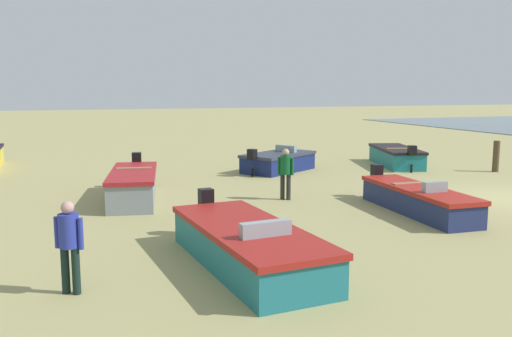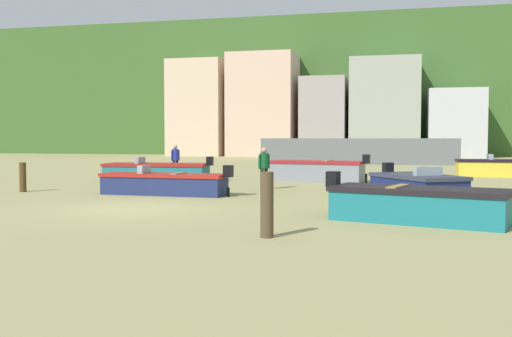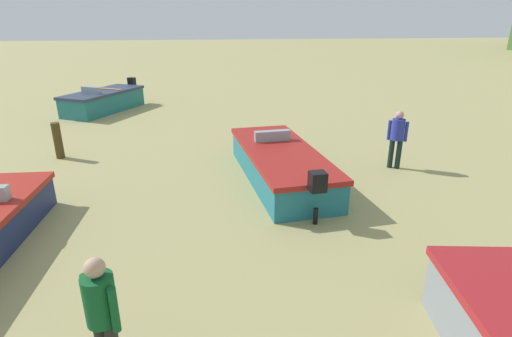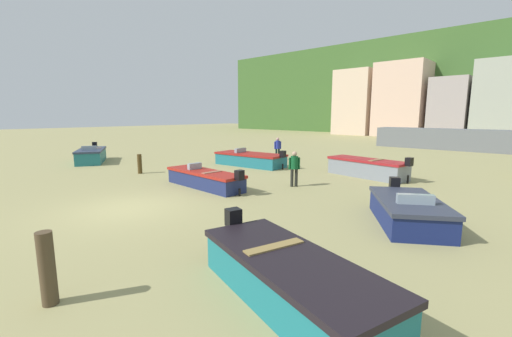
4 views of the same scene
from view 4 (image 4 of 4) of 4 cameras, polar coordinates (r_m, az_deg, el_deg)
ground_plane at (r=12.43m, az=-21.61°, el=-6.52°), size 160.00×160.00×0.00m
headland_hill at (r=72.11m, az=34.32°, el=11.38°), size 90.00×32.00×15.61m
harbor_pier at (r=35.82m, az=31.85°, el=4.28°), size 14.55×2.40×1.93m
townhouse_far_left at (r=58.08m, az=17.27°, el=10.86°), size 6.01×6.64×10.39m
townhouse_left at (r=55.26m, az=24.07°, el=10.83°), size 6.97×6.32×10.89m
townhouse_centre_left at (r=53.41m, az=30.75°, el=8.97°), size 4.66×6.19×8.22m
townhouse_centre_right at (r=52.76m, az=37.56°, el=9.35°), size 6.93×6.70×10.02m
boat_navy_0 at (r=10.90m, az=24.93°, el=-6.72°), size 3.25×3.72×1.10m
boat_teal_2 at (r=21.10m, az=-1.02°, el=1.62°), size 5.05×2.14×1.13m
boat_grey_3 at (r=18.28m, az=18.77°, el=0.11°), size 4.58×2.08×1.26m
boat_teal_4 at (r=6.11m, az=5.84°, el=-18.41°), size 4.42×2.62×1.14m
boat_navy_5 at (r=15.04m, az=-8.88°, el=-1.77°), size 4.76×1.42×1.06m
boat_teal_6 at (r=25.37m, az=-26.71°, el=2.05°), size 4.26×3.30×1.23m
mooring_post_near_water at (r=6.87m, az=-32.55°, el=-14.46°), size 0.26×0.26×1.31m
mooring_post_mid_beach at (r=19.41m, az=-19.57°, el=0.76°), size 0.24×0.24×1.08m
beach_walker_foreground at (r=23.79m, az=3.79°, el=3.77°), size 0.47×0.50×1.62m
beach_walker_distant at (r=14.99m, az=6.68°, el=0.44°), size 0.48×0.48×1.62m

